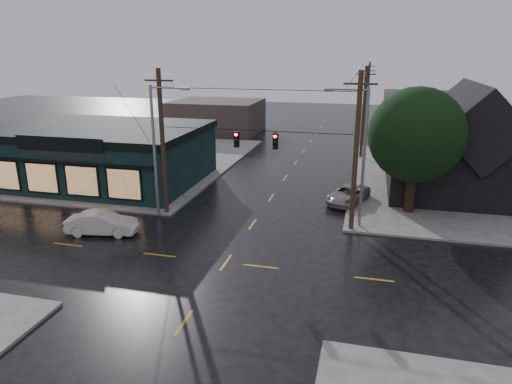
% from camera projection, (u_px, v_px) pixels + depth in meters
% --- Properties ---
extents(ground_plane, '(160.00, 160.00, 0.00)m').
position_uv_depth(ground_plane, '(226.00, 263.00, 25.29)').
color(ground_plane, black).
extents(sidewalk_nw, '(28.00, 28.00, 0.15)m').
position_uv_depth(sidewalk_nw, '(103.00, 160.00, 48.40)').
color(sidewalk_nw, '#5E5C58').
rests_on(sidewalk_nw, ground).
extents(pizza_shop, '(16.30, 12.34, 4.90)m').
position_uv_depth(pizza_shop, '(107.00, 154.00, 39.97)').
color(pizza_shop, black).
rests_on(pizza_shop, ground).
extents(ne_building, '(12.60, 11.60, 8.75)m').
position_uv_depth(ne_building, '(469.00, 139.00, 36.23)').
color(ne_building, black).
rests_on(ne_building, ground).
extents(corner_tree, '(6.57, 6.57, 8.84)m').
position_uv_depth(corner_tree, '(416.00, 135.00, 31.27)').
color(corner_tree, black).
rests_on(corner_tree, ground).
extents(utility_pole_nw, '(2.00, 0.32, 10.15)m').
position_uv_depth(utility_pole_nw, '(167.00, 214.00, 32.81)').
color(utility_pole_nw, black).
rests_on(utility_pole_nw, ground).
extents(utility_pole_ne, '(2.00, 0.32, 10.15)m').
position_uv_depth(utility_pole_ne, '(351.00, 230.00, 29.81)').
color(utility_pole_ne, black).
rests_on(utility_pole_ne, ground).
extents(utility_pole_far_a, '(2.00, 0.32, 9.65)m').
position_uv_depth(utility_pole_far_a, '(360.00, 158.00, 49.72)').
color(utility_pole_far_a, black).
rests_on(utility_pole_far_a, ground).
extents(utility_pole_far_b, '(2.00, 0.32, 9.15)m').
position_uv_depth(utility_pole_far_b, '(364.00, 128.00, 68.23)').
color(utility_pole_far_b, black).
rests_on(utility_pole_far_b, ground).
extents(utility_pole_far_c, '(2.00, 0.32, 9.15)m').
position_uv_depth(utility_pole_far_c, '(367.00, 111.00, 86.75)').
color(utility_pole_far_c, black).
rests_on(utility_pole_far_c, ground).
extents(span_signal_assembly, '(13.00, 0.48, 1.23)m').
position_uv_depth(span_signal_assembly, '(256.00, 140.00, 29.58)').
color(span_signal_assembly, black).
rests_on(span_signal_assembly, ground).
extents(streetlight_nw, '(5.40, 0.30, 9.15)m').
position_uv_depth(streetlight_nw, '(159.00, 217.00, 32.23)').
color(streetlight_nw, gray).
rests_on(streetlight_nw, ground).
extents(streetlight_ne, '(5.40, 0.30, 9.15)m').
position_uv_depth(streetlight_ne, '(359.00, 227.00, 30.34)').
color(streetlight_ne, gray).
rests_on(streetlight_ne, ground).
extents(bg_building_west, '(12.00, 10.00, 4.40)m').
position_uv_depth(bg_building_west, '(217.00, 116.00, 64.90)').
color(bg_building_west, '#3B312B').
rests_on(bg_building_west, ground).
extents(bg_building_east, '(14.00, 12.00, 5.60)m').
position_uv_depth(bg_building_east, '(436.00, 114.00, 62.42)').
color(bg_building_east, '#2B2A30').
rests_on(bg_building_east, ground).
extents(sedan_cream, '(4.66, 2.35, 1.47)m').
position_uv_depth(sedan_cream, '(102.00, 223.00, 29.02)').
color(sedan_cream, beige).
rests_on(sedan_cream, ground).
extents(suv_silver, '(3.56, 5.14, 1.30)m').
position_uv_depth(suv_silver, '(348.00, 195.00, 34.98)').
color(suv_silver, gray).
rests_on(suv_silver, ground).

